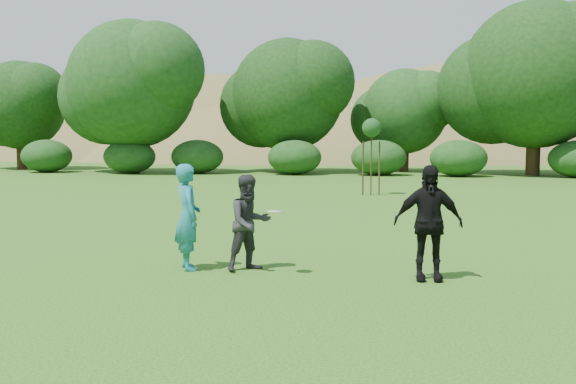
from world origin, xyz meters
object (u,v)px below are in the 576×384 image
object	(u,v)px
player_grey	(249,223)
player_black	(428,223)
sapling	(372,130)
player_teal	(188,217)

from	to	relation	value
player_grey	player_black	xyz separation A→B (m)	(2.83, -0.29, 0.10)
player_black	sapling	bearing A→B (deg)	89.95
player_grey	player_black	size ratio (longest dim) A/B	0.89
player_grey	sapling	distance (m)	14.02
player_black	sapling	size ratio (longest dim) A/B	0.62
sapling	player_teal	bearing A→B (deg)	-100.87
player_grey	sapling	xyz separation A→B (m)	(1.65, 13.83, 1.63)
player_teal	player_black	xyz separation A→B (m)	(3.85, -0.22, 0.01)
player_teal	player_black	world-z (taller)	player_black
player_black	player_grey	bearing A→B (deg)	169.27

